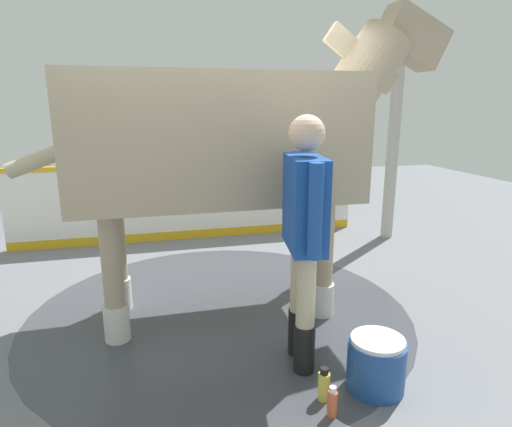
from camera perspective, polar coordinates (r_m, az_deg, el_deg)
ground_plane at (r=4.16m, az=-5.74°, el=-12.12°), size 16.00×16.00×0.02m
wet_patch at (r=4.06m, az=-4.72°, el=-12.66°), size 3.38×3.38×0.00m
barrier_wall at (r=6.07m, az=-8.49°, el=1.27°), size 0.10×4.72×1.06m
roof_post_near at (r=6.21m, az=17.61°, el=9.55°), size 0.16×0.16×2.80m
horse at (r=3.65m, az=-3.44°, el=9.67°), size 1.02×3.65×2.67m
handler at (r=2.95m, az=6.34°, el=-1.60°), size 0.69×0.30×1.77m
wash_bucket at (r=3.11m, az=15.48°, el=-18.46°), size 0.38×0.38×0.36m
bottle_shampoo at (r=2.98m, az=8.89°, el=-21.35°), size 0.08×0.08×0.23m
bottle_spray at (r=2.87m, az=9.97°, el=-23.27°), size 0.06×0.06×0.20m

